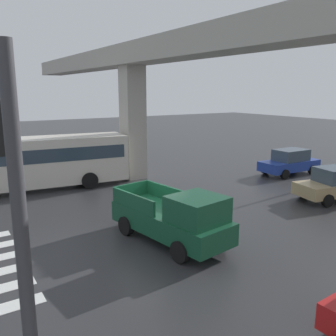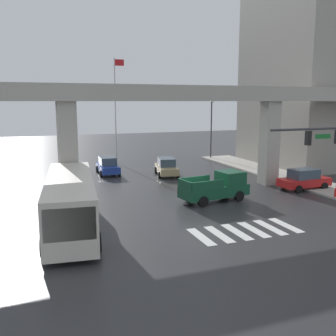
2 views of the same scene
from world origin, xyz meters
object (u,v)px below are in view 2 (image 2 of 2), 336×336
(sedan_blue, at_px, (108,166))
(traffic_signal_mast, at_px, (336,148))
(sedan_tan, at_px, (167,167))
(street_lamp_far_north, at_px, (211,122))
(sedan_red, at_px, (304,179))
(street_lamp_mid_block, at_px, (265,129))
(city_bus, at_px, (70,200))
(pickup_truck, at_px, (218,187))
(fire_hydrant, at_px, (336,193))
(flagpole, at_px, (116,104))

(sedan_blue, bearing_deg, traffic_signal_mast, -62.96)
(sedan_tan, xyz_separation_m, street_lamp_far_north, (9.10, 8.43, 3.70))
(sedan_red, bearing_deg, traffic_signal_mast, -118.40)
(street_lamp_mid_block, bearing_deg, city_bus, -153.02)
(sedan_red, xyz_separation_m, street_lamp_mid_block, (0.63, 6.67, 3.70))
(sedan_blue, distance_m, traffic_signal_mast, 22.06)
(sedan_red, relative_size, traffic_signal_mast, 0.67)
(pickup_truck, xyz_separation_m, street_lamp_far_north, (8.96, 18.73, 3.57))
(pickup_truck, bearing_deg, sedan_blue, 112.41)
(city_bus, distance_m, traffic_signal_mast, 15.96)
(pickup_truck, distance_m, traffic_signal_mast, 8.53)
(sedan_tan, xyz_separation_m, street_lamp_mid_block, (9.10, -2.97, 3.70))
(traffic_signal_mast, bearing_deg, street_lamp_far_north, 80.00)
(city_bus, xyz_separation_m, sedan_blue, (5.41, 15.74, -0.87))
(pickup_truck, height_order, sedan_blue, pickup_truck)
(street_lamp_mid_block, height_order, fire_hydrant, street_lamp_mid_block)
(sedan_blue, xyz_separation_m, street_lamp_mid_block, (14.33, -5.70, 3.70))
(flagpole, bearing_deg, sedan_red, -59.26)
(sedan_tan, relative_size, flagpole, 0.38)
(sedan_blue, bearing_deg, sedan_tan, -27.49)
(sedan_blue, distance_m, fire_hydrant, 20.96)
(traffic_signal_mast, distance_m, fire_hydrant, 6.78)
(pickup_truck, xyz_separation_m, city_bus, (-10.78, -2.72, 0.73))
(sedan_red, bearing_deg, sedan_tan, 131.29)
(sedan_tan, xyz_separation_m, flagpole, (-2.75, 9.23, 5.97))
(city_bus, distance_m, street_lamp_far_north, 29.28)
(sedan_blue, xyz_separation_m, street_lamp_far_north, (14.33, 5.70, 3.70))
(fire_hydrant, bearing_deg, pickup_truck, 162.93)
(pickup_truck, relative_size, sedan_blue, 1.22)
(pickup_truck, bearing_deg, street_lamp_mid_block, 39.29)
(city_bus, height_order, street_lamp_far_north, street_lamp_far_north)
(sedan_tan, distance_m, street_lamp_far_north, 12.94)
(sedan_red, distance_m, fire_hydrant, 3.32)
(traffic_signal_mast, bearing_deg, sedan_blue, 117.04)
(sedan_blue, xyz_separation_m, traffic_signal_mast, (9.90, -19.40, 3.54))
(city_bus, xyz_separation_m, sedan_red, (19.11, 3.37, -0.87))
(sedan_blue, bearing_deg, flagpole, 69.15)
(pickup_truck, xyz_separation_m, traffic_signal_mast, (4.53, -6.37, 3.40))
(sedan_tan, distance_m, fire_hydrant, 15.59)
(city_bus, relative_size, street_lamp_mid_block, 1.52)
(flagpole, bearing_deg, street_lamp_far_north, -3.88)
(city_bus, relative_size, sedan_tan, 2.41)
(street_lamp_far_north, height_order, fire_hydrant, street_lamp_far_north)
(traffic_signal_mast, height_order, fire_hydrant, traffic_signal_mast)
(city_bus, height_order, sedan_tan, city_bus)
(fire_hydrant, bearing_deg, city_bus, -179.74)
(traffic_signal_mast, height_order, street_lamp_far_north, street_lamp_far_north)
(flagpole, bearing_deg, city_bus, -109.51)
(street_lamp_far_north, bearing_deg, city_bus, -132.62)
(sedan_tan, distance_m, sedan_blue, 5.90)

